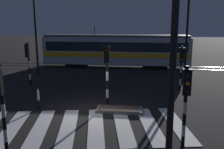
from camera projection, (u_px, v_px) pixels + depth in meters
name	position (u px, v px, depth m)	size (l,w,h in m)	color
ground_plane	(89.00, 114.00, 13.47)	(120.00, 120.00, 0.00)	black
rail_near	(117.00, 68.00, 26.21)	(80.00, 0.12, 0.03)	#59595E
rail_far	(118.00, 65.00, 27.60)	(80.00, 0.12, 0.03)	#59595E
crosswalk_zebra	(82.00, 127.00, 11.93)	(10.15, 6.11, 0.02)	silver
traffic_island	(119.00, 110.00, 13.88)	(2.41, 1.03, 0.18)	slate
traffic_light_corner_far_right	(181.00, 62.00, 17.20)	(0.36, 0.42, 3.08)	black
traffic_light_kerb_mid_left	(0.00, 97.00, 9.00)	(0.36, 0.42, 3.35)	black
traffic_light_corner_near_right	(186.00, 95.00, 9.53)	(0.36, 0.42, 3.17)	black
traffic_light_corner_far_left	(28.00, 57.00, 18.74)	(0.36, 0.42, 3.19)	black
traffic_light_median_centre	(107.00, 66.00, 14.17)	(0.36, 0.42, 3.50)	black
street_lamp_trackside_left	(34.00, 17.00, 22.09)	(0.44, 1.21, 7.97)	black
street_lamp_near_kerb	(176.00, 16.00, 6.02)	(0.44, 1.21, 7.83)	black
street_lamp_trackside_right	(188.00, 17.00, 20.70)	(0.44, 1.21, 7.98)	black
tram	(116.00, 50.00, 26.56)	(14.79, 2.58, 4.15)	#B2BCC1
bollard_island_edge	(38.00, 99.00, 14.18)	(0.12, 0.12, 1.11)	black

